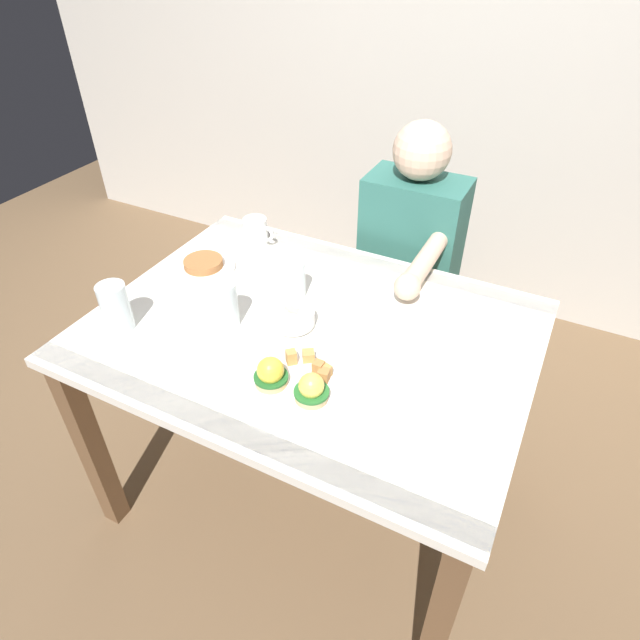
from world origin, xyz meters
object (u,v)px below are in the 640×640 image
object	(u,v)px
dining_table	(310,357)
fruit_bowl	(293,317)
water_glass_near	(294,281)
eggs_benedict_plate	(293,384)
water_glass_far	(225,307)
water_glass_extra	(116,310)
fork	(355,323)
diner_person	(408,261)
coffee_mug	(256,231)
side_plate	(204,266)

from	to	relation	value
dining_table	fruit_bowl	world-z (taller)	fruit_bowl
dining_table	water_glass_near	world-z (taller)	water_glass_near
eggs_benedict_plate	water_glass_far	bearing A→B (deg)	153.71
fruit_bowl	water_glass_extra	bearing A→B (deg)	-151.94
fork	diner_person	size ratio (longest dim) A/B	0.13
dining_table	fork	bearing A→B (deg)	36.53
diner_person	water_glass_far	bearing A→B (deg)	-113.11
water_glass_far	water_glass_extra	distance (m)	0.29
eggs_benedict_plate	water_glass_extra	distance (m)	0.55
coffee_mug	water_glass_far	xyz separation A→B (m)	(0.16, -0.42, 0.01)
dining_table	diner_person	bearing A→B (deg)	82.41
water_glass_extra	coffee_mug	bearing A→B (deg)	80.99
water_glass_near	diner_person	world-z (taller)	diner_person
fruit_bowl	coffee_mug	xyz separation A→B (m)	(-0.33, 0.34, 0.02)
diner_person	eggs_benedict_plate	bearing A→B (deg)	-90.10
dining_table	diner_person	world-z (taller)	diner_person
eggs_benedict_plate	water_glass_extra	xyz separation A→B (m)	(-0.55, -0.00, 0.04)
fork	side_plate	xyz separation A→B (m)	(-0.55, 0.04, 0.01)
coffee_mug	water_glass_near	bearing A→B (deg)	-38.31
coffee_mug	fork	world-z (taller)	coffee_mug
eggs_benedict_plate	water_glass_far	world-z (taller)	water_glass_far
fork	diner_person	world-z (taller)	diner_person
water_glass_extra	water_glass_far	bearing A→B (deg)	29.94
water_glass_extra	side_plate	xyz separation A→B (m)	(0.02, 0.35, -0.05)
diner_person	fruit_bowl	bearing A→B (deg)	-101.75
side_plate	water_glass_extra	bearing A→B (deg)	-94.11
fruit_bowl	water_glass_far	size ratio (longest dim) A/B	0.88
fruit_bowl	diner_person	size ratio (longest dim) A/B	0.11
water_glass_far	side_plate	distance (m)	0.31
fruit_bowl	dining_table	bearing A→B (deg)	13.78
side_plate	eggs_benedict_plate	bearing A→B (deg)	-33.57
fork	water_glass_extra	xyz separation A→B (m)	(-0.57, -0.31, 0.06)
water_glass_far	side_plate	xyz separation A→B (m)	(-0.23, 0.20, -0.04)
water_glass_far	coffee_mug	bearing A→B (deg)	111.54
water_glass_far	dining_table	bearing A→B (deg)	22.72
coffee_mug	water_glass_extra	distance (m)	0.57
dining_table	coffee_mug	bearing A→B (deg)	139.24
fork	side_plate	size ratio (longest dim) A/B	0.71
water_glass_far	water_glass_near	bearing A→B (deg)	64.47
side_plate	fork	bearing A→B (deg)	-3.75
dining_table	coffee_mug	world-z (taller)	coffee_mug
eggs_benedict_plate	coffee_mug	bearing A→B (deg)	129.19
fork	water_glass_extra	size ratio (longest dim) A/B	1.02
fork	water_glass_far	bearing A→B (deg)	-152.40
water_glass_near	water_glass_extra	distance (m)	0.50
water_glass_extra	fork	bearing A→B (deg)	28.65
diner_person	water_glass_extra	bearing A→B (deg)	-123.24
coffee_mug	eggs_benedict_plate	bearing A→B (deg)	-50.81
fork	water_glass_near	distance (m)	0.23
eggs_benedict_plate	fruit_bowl	bearing A→B (deg)	119.44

